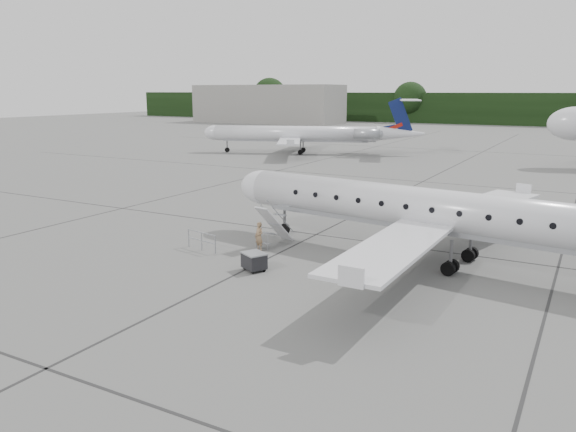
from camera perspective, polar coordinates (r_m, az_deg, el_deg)
The scene contains 9 objects.
ground at distance 25.26m, azimuth 5.84°, elevation -7.04°, with size 320.00×320.00×0.00m, color slate.
treeline at distance 152.28m, azimuth 25.87°, elevation 9.68°, with size 260.00×4.00×8.00m, color black.
terminal_building at distance 153.93m, azimuth -2.06°, elevation 11.30°, with size 40.00×14.00×10.00m, color gray.
main_regional_jet at distance 28.40m, azimuth 15.58°, elevation 2.54°, with size 29.09×20.95×7.46m, color silver, non-canonical shape.
airstair at distance 31.23m, azimuth -1.38°, elevation -0.90°, with size 0.85×2.41×2.34m, color silver, non-canonical shape.
passenger at distance 30.31m, azimuth -2.96°, elevation -2.09°, with size 0.57×0.38×1.57m, color #8D6E4D.
safety_railing at distance 30.72m, azimuth -8.76°, elevation -2.57°, with size 2.20×0.08×1.00m, color #909498, non-canonical shape.
baggage_cart at distance 27.08m, azimuth -3.46°, elevation -4.59°, with size 1.09×0.88×0.94m, color black, non-canonical shape.
bg_regional_left at distance 77.88m, azimuth 0.66°, elevation 9.13°, with size 28.61×20.60×7.50m, color silver, non-canonical shape.
Camera 1 is at (9.23, -21.94, 8.46)m, focal length 35.00 mm.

